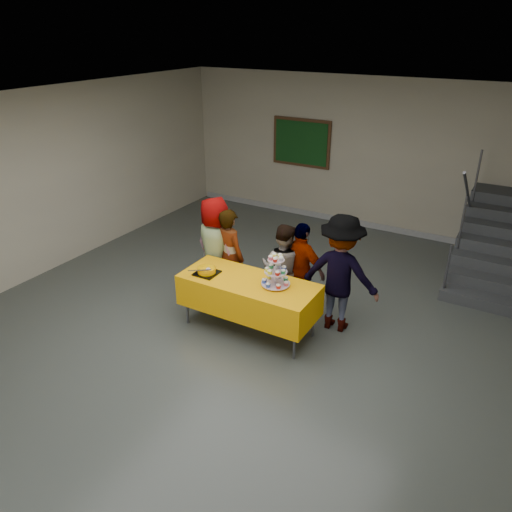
% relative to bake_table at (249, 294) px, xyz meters
% --- Properties ---
extents(room_shell, '(10.00, 10.04, 3.02)m').
position_rel_bake_table_xyz_m(room_shell, '(0.06, -0.43, 1.57)').
color(room_shell, '#4C514C').
rests_on(room_shell, ground).
extents(bake_table, '(1.88, 0.78, 0.77)m').
position_rel_bake_table_xyz_m(bake_table, '(0.00, 0.00, 0.00)').
color(bake_table, '#595960').
rests_on(bake_table, ground).
extents(cupcake_stand, '(0.38, 0.38, 0.44)m').
position_rel_bake_table_xyz_m(cupcake_stand, '(0.38, 0.06, 0.40)').
color(cupcake_stand, silver).
rests_on(cupcake_stand, bake_table).
extents(bear_cake, '(0.32, 0.36, 0.12)m').
position_rel_bake_table_xyz_m(bear_cake, '(-0.60, -0.12, 0.27)').
color(bear_cake, black).
rests_on(bear_cake, bake_table).
extents(schoolchild_a, '(0.89, 0.69, 1.60)m').
position_rel_bake_table_xyz_m(schoolchild_a, '(-0.93, 0.59, 0.24)').
color(schoolchild_a, slate).
rests_on(schoolchild_a, ground).
extents(schoolchild_b, '(0.62, 0.50, 1.48)m').
position_rel_bake_table_xyz_m(schoolchild_b, '(-0.66, 0.57, 0.18)').
color(schoolchild_b, slate).
rests_on(schoolchild_b, ground).
extents(schoolchild_c, '(0.73, 0.60, 1.36)m').
position_rel_bake_table_xyz_m(schoolchild_c, '(0.15, 0.71, 0.12)').
color(schoolchild_c, slate).
rests_on(schoolchild_c, ground).
extents(schoolchild_d, '(0.88, 0.53, 1.40)m').
position_rel_bake_table_xyz_m(schoolchild_d, '(0.41, 0.78, 0.14)').
color(schoolchild_d, slate).
rests_on(schoolchild_d, ground).
extents(schoolchild_e, '(1.11, 0.67, 1.67)m').
position_rel_bake_table_xyz_m(schoolchild_e, '(1.03, 0.69, 0.28)').
color(schoolchild_e, slate).
rests_on(schoolchild_e, ground).
extents(staircase, '(1.30, 2.40, 2.04)m').
position_rel_bake_table_xyz_m(staircase, '(2.76, 3.68, -0.07)').
color(staircase, '#424447').
rests_on(staircase, ground).
extents(noticeboard, '(1.30, 0.05, 1.00)m').
position_rel_bake_table_xyz_m(noticeboard, '(-1.40, 4.52, 1.04)').
color(noticeboard, '#472B16').
rests_on(noticeboard, ground).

